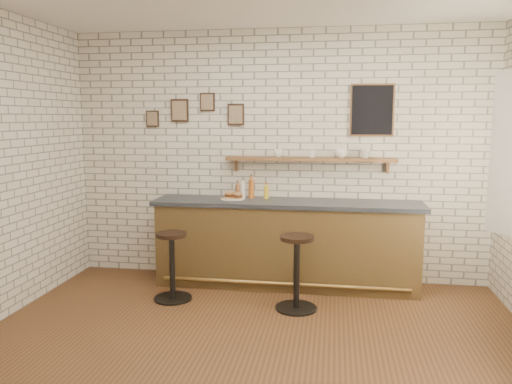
# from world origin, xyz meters

# --- Properties ---
(ground) EXTENTS (5.00, 5.00, 0.00)m
(ground) POSITION_xyz_m (0.00, 0.00, 0.00)
(ground) COLOR brown
(ground) RESTS_ON ground
(bar_counter) EXTENTS (3.10, 0.65, 1.01)m
(bar_counter) POSITION_xyz_m (0.15, 1.70, 0.51)
(bar_counter) COLOR brown
(bar_counter) RESTS_ON ground
(sandwich_plate) EXTENTS (0.28, 0.28, 0.01)m
(sandwich_plate) POSITION_xyz_m (-0.49, 1.73, 1.02)
(sandwich_plate) COLOR white
(sandwich_plate) RESTS_ON bar_counter
(ciabatta_sandwich) EXTENTS (0.25, 0.18, 0.08)m
(ciabatta_sandwich) POSITION_xyz_m (-0.48, 1.73, 1.06)
(ciabatta_sandwich) COLOR #AF8248
(ciabatta_sandwich) RESTS_ON sandwich_plate
(potato_chips) EXTENTS (0.26, 0.18, 0.00)m
(potato_chips) POSITION_xyz_m (-0.52, 1.73, 1.02)
(potato_chips) COLOR gold
(potato_chips) RESTS_ON sandwich_plate
(bitters_bottle_brown) EXTENTS (0.06, 0.06, 0.21)m
(bitters_bottle_brown) POSITION_xyz_m (-0.45, 1.84, 1.09)
(bitters_bottle_brown) COLOR brown
(bitters_bottle_brown) RESTS_ON bar_counter
(bitters_bottle_white) EXTENTS (0.06, 0.06, 0.23)m
(bitters_bottle_white) POSITION_xyz_m (-0.39, 1.84, 1.10)
(bitters_bottle_white) COLOR silver
(bitters_bottle_white) RESTS_ON bar_counter
(bitters_bottle_amber) EXTENTS (0.07, 0.07, 0.28)m
(bitters_bottle_amber) POSITION_xyz_m (-0.29, 1.84, 1.13)
(bitters_bottle_amber) COLOR #A05219
(bitters_bottle_amber) RESTS_ON bar_counter
(condiment_bottle_yellow) EXTENTS (0.06, 0.06, 0.19)m
(condiment_bottle_yellow) POSITION_xyz_m (-0.11, 1.84, 1.09)
(condiment_bottle_yellow) COLOR gold
(condiment_bottle_yellow) RESTS_ON bar_counter
(bar_stool_left) EXTENTS (0.41, 0.41, 0.74)m
(bar_stool_left) POSITION_xyz_m (-1.03, 1.04, 0.40)
(bar_stool_left) COLOR black
(bar_stool_left) RESTS_ON ground
(bar_stool_right) EXTENTS (0.43, 0.43, 0.78)m
(bar_stool_right) POSITION_xyz_m (0.33, 0.97, 0.42)
(bar_stool_right) COLOR black
(bar_stool_right) RESTS_ON ground
(wall_shelf) EXTENTS (2.00, 0.18, 0.18)m
(wall_shelf) POSITION_xyz_m (0.40, 1.90, 1.48)
(wall_shelf) COLOR brown
(wall_shelf) RESTS_ON ground
(shelf_cup_a) EXTENTS (0.13, 0.13, 0.09)m
(shelf_cup_a) POSITION_xyz_m (0.02, 1.90, 1.55)
(shelf_cup_a) COLOR white
(shelf_cup_a) RESTS_ON wall_shelf
(shelf_cup_b) EXTENTS (0.12, 0.12, 0.09)m
(shelf_cup_b) POSITION_xyz_m (0.42, 1.90, 1.54)
(shelf_cup_b) COLOR white
(shelf_cup_b) RESTS_ON wall_shelf
(shelf_cup_c) EXTENTS (0.16, 0.16, 0.10)m
(shelf_cup_c) POSITION_xyz_m (0.75, 1.90, 1.55)
(shelf_cup_c) COLOR white
(shelf_cup_c) RESTS_ON wall_shelf
(shelf_cup_d) EXTENTS (0.11, 0.11, 0.10)m
(shelf_cup_d) POSITION_xyz_m (1.04, 1.90, 1.55)
(shelf_cup_d) COLOR white
(shelf_cup_d) RESTS_ON wall_shelf
(back_wall_decor) EXTENTS (2.96, 0.02, 0.56)m
(back_wall_decor) POSITION_xyz_m (0.23, 1.98, 2.05)
(back_wall_decor) COLOR black
(back_wall_decor) RESTS_ON ground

